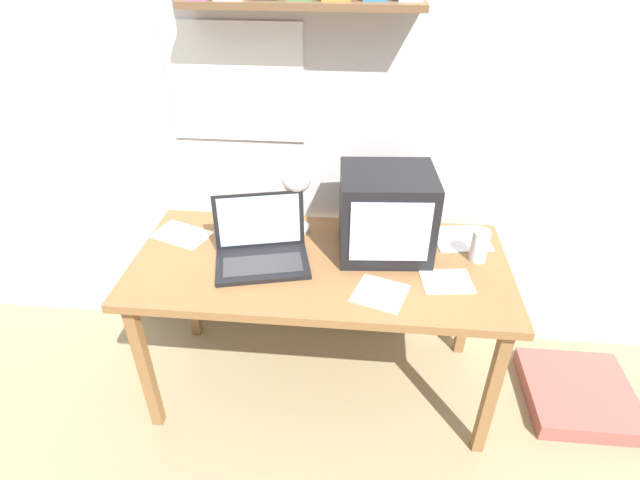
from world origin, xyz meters
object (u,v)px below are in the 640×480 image
at_px(desk_lamp, 296,186).
at_px(printed_handout, 380,293).
at_px(loose_paper_near_monitor, 181,235).
at_px(crt_monitor, 386,213).
at_px(loose_paper_near_laptop, 461,239).
at_px(corner_desk, 320,274).
at_px(open_notebook, 447,281).
at_px(laptop, 261,245).
at_px(juice_glass, 479,247).
at_px(floor_cushion, 578,394).

height_order(desk_lamp, printed_handout, desk_lamp).
bearing_deg(loose_paper_near_monitor, crt_monitor, -1.85).
bearing_deg(loose_paper_near_laptop, loose_paper_near_monitor, -176.11).
relative_size(corner_desk, crt_monitor, 3.89).
bearing_deg(open_notebook, loose_paper_near_monitor, 168.42).
distance_m(corner_desk, crt_monitor, 0.36).
height_order(laptop, loose_paper_near_monitor, laptop).
height_order(corner_desk, crt_monitor, crt_monitor).
xyz_separation_m(corner_desk, crt_monitor, (0.25, 0.11, 0.24)).
distance_m(corner_desk, laptop, 0.27).
relative_size(juice_glass, floor_cushion, 0.28).
relative_size(desk_lamp, printed_handout, 1.48).
distance_m(printed_handout, loose_paper_near_laptop, 0.53).
bearing_deg(loose_paper_near_monitor, juice_glass, -2.98).
relative_size(crt_monitor, floor_cushion, 0.83).
xyz_separation_m(corner_desk, open_notebook, (0.49, -0.09, 0.07)).
relative_size(corner_desk, printed_handout, 6.56).
relative_size(corner_desk, open_notebook, 7.39).
xyz_separation_m(crt_monitor, desk_lamp, (-0.36, 0.06, 0.07)).
bearing_deg(loose_paper_near_laptop, floor_cushion, -19.23).
bearing_deg(floor_cushion, corner_desk, -179.52).
bearing_deg(crt_monitor, loose_paper_near_monitor, 173.71).
height_order(desk_lamp, juice_glass, desk_lamp).
xyz_separation_m(crt_monitor, loose_paper_near_monitor, (-0.86, 0.03, -0.17)).
bearing_deg(printed_handout, desk_lamp, 134.53).
distance_m(crt_monitor, loose_paper_near_laptop, 0.39).
xyz_separation_m(corner_desk, loose_paper_near_laptop, (0.58, 0.22, 0.07)).
relative_size(corner_desk, juice_glass, 11.38).
distance_m(desk_lamp, floor_cushion, 1.59).
distance_m(juice_glass, open_notebook, 0.22).
distance_m(laptop, loose_paper_near_laptop, 0.85).
bearing_deg(laptop, floor_cushion, -13.27).
bearing_deg(desk_lamp, crt_monitor, -25.50).
bearing_deg(floor_cushion, loose_paper_near_monitor, 175.95).
relative_size(printed_handout, loose_paper_near_monitor, 0.82).
height_order(corner_desk, desk_lamp, desk_lamp).
bearing_deg(loose_paper_near_monitor, open_notebook, -11.58).
xyz_separation_m(juice_glass, open_notebook, (-0.14, -0.16, -0.06)).
xyz_separation_m(printed_handout, loose_paper_near_monitor, (-0.85, 0.32, 0.00)).
height_order(loose_paper_near_monitor, floor_cushion, loose_paper_near_monitor).
bearing_deg(printed_handout, loose_paper_near_laptop, 49.31).
height_order(crt_monitor, open_notebook, crt_monitor).
distance_m(crt_monitor, floor_cushion, 1.26).
distance_m(juice_glass, loose_paper_near_laptop, 0.16).
height_order(open_notebook, printed_handout, same).
height_order(laptop, floor_cushion, laptop).
height_order(corner_desk, printed_handout, printed_handout).
height_order(juice_glass, loose_paper_near_laptop, juice_glass).
bearing_deg(loose_paper_near_monitor, corner_desk, -12.57).
xyz_separation_m(crt_monitor, open_notebook, (0.24, -0.20, -0.17)).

